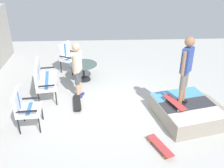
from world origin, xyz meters
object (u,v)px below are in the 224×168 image
person_watching (77,67)px  skateboard_on_ramp (175,102)px  patio_bench (42,77)px  patio_table (84,69)px  skateboard_by_bench (77,103)px  patio_chair_near_house (67,55)px  skate_ramp (187,111)px  person_skater (186,66)px  skateboard_spare (160,146)px  patio_chair_by_wall (24,106)px

person_watching → skateboard_on_ramp: bearing=-118.2°
patio_bench → patio_table: patio_bench is taller
patio_bench → skateboard_by_bench: (-0.58, -1.01, -0.53)m
patio_chair_near_house → skateboard_by_bench: bearing=-168.5°
skate_ramp → skateboard_by_bench: size_ratio=2.77×
patio_chair_near_house → skateboard_on_ramp: 4.35m
person_skater → skateboard_spare: person_skater is taller
skate_ramp → patio_bench: bearing=71.1°
patio_chair_near_house → person_skater: size_ratio=0.59×
patio_table → skateboard_by_bench: patio_table is taller
patio_chair_by_wall → patio_table: 2.84m
patio_bench → skateboard_spare: patio_bench is taller
patio_chair_near_house → skateboard_spare: patio_chair_near_house is taller
person_watching → skateboard_spare: size_ratio=2.01×
skate_ramp → skateboard_on_ramp: 0.49m
patio_bench → patio_chair_near_house: 1.86m
patio_chair_near_house → skateboard_by_bench: (-2.37, -0.48, -0.53)m
skate_ramp → person_watching: person_watching is taller
patio_chair_near_house → person_skater: bearing=-133.9°
patio_table → patio_bench: bearing=132.1°
skate_ramp → person_skater: bearing=72.9°
patio_table → person_skater: size_ratio=0.52×
person_skater → skateboard_spare: size_ratio=2.14×
patio_bench → person_watching: bearing=-92.4°
patio_chair_by_wall → skateboard_by_bench: 1.58m
patio_bench → skateboard_by_bench: 1.28m
patio_bench → person_skater: (-1.28, -3.71, 0.85)m
skate_ramp → skateboard_spare: bearing=140.2°
skateboard_on_ramp → patio_chair_by_wall: bearing=92.1°
skateboard_spare → patio_table: bearing=28.0°
patio_bench → person_skater: 4.01m
person_skater → skateboard_by_bench: size_ratio=2.13×
person_skater → patio_bench: bearing=71.0°
patio_chair_near_house → skateboard_spare: 4.91m
patio_chair_near_house → patio_chair_by_wall: 3.37m
person_watching → skateboard_spare: (-2.40, -1.93, -0.87)m
skateboard_spare → skateboard_on_ramp: bearing=-27.3°
skateboard_by_bench → skateboard_spare: size_ratio=1.01×
patio_chair_near_house → skateboard_on_ramp: bearing=-136.6°
skateboard_by_bench → skateboard_spare: 2.70m
skate_ramp → skateboard_on_ramp: skateboard_on_ramp is taller
patio_bench → patio_chair_near_house: size_ratio=1.29×
person_watching → patio_chair_near_house: bearing=15.3°
skate_ramp → person_skater: (0.06, 0.18, 1.24)m
patio_chair_near_house → person_skater: 4.50m
patio_table → person_skater: bearing=-131.5°
patio_table → skateboard_by_bench: size_ratio=1.10×
patio_table → person_skater: person_skater is taller
skate_ramp → person_skater: 1.26m
patio_table → skateboard_spare: size_ratio=1.10×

